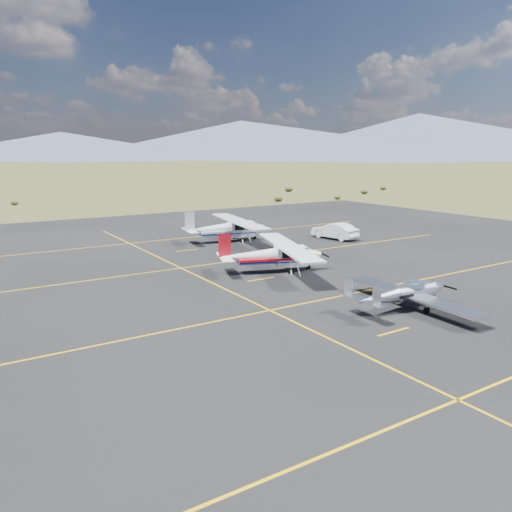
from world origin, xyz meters
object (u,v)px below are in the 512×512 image
object	(u,v)px
aircraft_plain	(227,228)
sedan	(335,231)
aircraft_cessna	(273,254)
aircraft_low_wing	(405,294)

from	to	relation	value
aircraft_plain	sedan	distance (m)	9.88
aircraft_cessna	aircraft_plain	world-z (taller)	aircraft_plain
aircraft_low_wing	sedan	xyz separation A→B (m)	(10.83, 17.73, -0.10)
sedan	aircraft_plain	bearing A→B (deg)	-34.56
aircraft_cessna	aircraft_plain	bearing A→B (deg)	94.87
sedan	aircraft_low_wing	bearing A→B (deg)	48.21
aircraft_cessna	sedan	xyz separation A→B (m)	(11.93, 7.44, -0.44)
aircraft_plain	sedan	size ratio (longest dim) A/B	2.47
sedan	aircraft_cessna	bearing A→B (deg)	21.59
aircraft_plain	aircraft_low_wing	bearing A→B (deg)	-84.93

